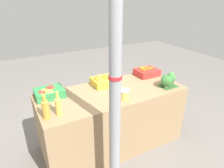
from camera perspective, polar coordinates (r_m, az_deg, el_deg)
name	(u,v)px	position (r m, az deg, el deg)	size (l,w,h in m)	color
ground_plane	(112,142)	(2.96, 0.00, -16.20)	(10.00, 10.00, 0.00)	slate
market_table	(112,118)	(2.72, 0.00, -9.72)	(1.84, 0.79, 0.81)	#937551
support_pole	(115,90)	(1.69, 0.88, -1.65)	(0.12, 0.12, 2.36)	gray
apple_crate	(49,93)	(2.47, -17.56, -2.35)	(0.33, 0.26, 0.13)	#2D8442
orange_crate	(104,81)	(2.67, -2.20, 1.00)	(0.33, 0.26, 0.13)	gold
carrot_crate	(147,72)	(3.04, 9.93, 3.44)	(0.33, 0.26, 0.13)	red
broccoli_pile	(167,80)	(2.69, 15.56, 1.09)	(0.25, 0.20, 0.19)	#2D602D
juice_bottle_amber	(46,108)	(2.05, -18.47, -6.65)	(0.07, 0.07, 0.25)	gold
juice_bottle_golden	(58,105)	(2.06, -15.08, -5.90)	(0.06, 0.06, 0.26)	gold
pickle_jar	(124,94)	(2.31, 3.59, -2.99)	(0.11, 0.11, 0.12)	#DBBC56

